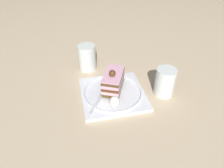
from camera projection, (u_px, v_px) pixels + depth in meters
ground_plane at (118, 92)px, 0.71m from camera, size 2.40×2.40×0.00m
dessert_plate at (112, 93)px, 0.69m from camera, size 0.25×0.25×0.02m
cake_slice at (112, 81)px, 0.68m from camera, size 0.08×0.12×0.08m
whipped_cream_dollop at (114, 102)px, 0.61m from camera, size 0.03×0.03×0.04m
fork at (97, 101)px, 0.64m from camera, size 0.05×0.11×0.00m
drink_glass_near at (86, 59)px, 0.80m from camera, size 0.07×0.07×0.10m
drink_glass_far at (164, 83)px, 0.68m from camera, size 0.07×0.07×0.10m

